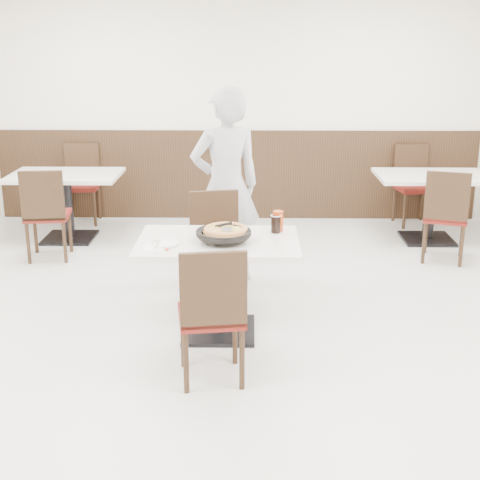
{
  "coord_description": "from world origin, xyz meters",
  "views": [
    {
      "loc": [
        0.17,
        -4.66,
        2.21
      ],
      "look_at": [
        0.1,
        -0.3,
        0.87
      ],
      "focal_mm": 50.0,
      "sensor_mm": 36.0,
      "label": 1
    }
  ],
  "objects_px": {
    "red_cup": "(278,221)",
    "bg_table_right": "(430,208)",
    "cola_glass": "(276,224)",
    "side_plate": "(165,244)",
    "diner_person": "(226,187)",
    "chair_far": "(218,251)",
    "bg_chair_right_far": "(415,186)",
    "bg_chair_left_near": "(48,213)",
    "chair_near": "(211,312)",
    "pizza_pan": "(224,237)",
    "bg_table_left": "(68,207)",
    "bg_chair_right_near": "(446,215)",
    "pizza": "(226,232)",
    "bg_chair_left_far": "(81,185)",
    "main_table": "(219,287)"
  },
  "relations": [
    {
      "from": "pizza",
      "to": "chair_far",
      "type": "bearing_deg",
      "value": 99.33
    },
    {
      "from": "bg_chair_left_near",
      "to": "chair_near",
      "type": "bearing_deg",
      "value": -60.18
    },
    {
      "from": "chair_far",
      "to": "bg_chair_right_near",
      "type": "xyz_separation_m",
      "value": [
        2.24,
        1.21,
        0.0
      ]
    },
    {
      "from": "bg_table_left",
      "to": "cola_glass",
      "type": "bearing_deg",
      "value": -45.04
    },
    {
      "from": "chair_far",
      "to": "bg_chair_left_near",
      "type": "relative_size",
      "value": 1.0
    },
    {
      "from": "main_table",
      "to": "cola_glass",
      "type": "relative_size",
      "value": 9.23
    },
    {
      "from": "pizza",
      "to": "bg_chair_left_far",
      "type": "distance_m",
      "value": 3.67
    },
    {
      "from": "bg_chair_right_near",
      "to": "bg_table_right",
      "type": "bearing_deg",
      "value": 105.26
    },
    {
      "from": "red_cup",
      "to": "bg_chair_right_far",
      "type": "height_order",
      "value": "bg_chair_right_far"
    },
    {
      "from": "cola_glass",
      "to": "bg_chair_left_near",
      "type": "distance_m",
      "value": 2.78
    },
    {
      "from": "pizza_pan",
      "to": "bg_chair_left_near",
      "type": "xyz_separation_m",
      "value": [
        -1.87,
        1.84,
        -0.32
      ]
    },
    {
      "from": "chair_far",
      "to": "bg_chair_right_far",
      "type": "distance_m",
      "value": 3.4
    },
    {
      "from": "chair_near",
      "to": "pizza_pan",
      "type": "xyz_separation_m",
      "value": [
        0.06,
        0.66,
        0.32
      ]
    },
    {
      "from": "bg_chair_left_far",
      "to": "bg_table_right",
      "type": "bearing_deg",
      "value": 167.17
    },
    {
      "from": "pizza_pan",
      "to": "bg_table_left",
      "type": "xyz_separation_m",
      "value": [
        -1.85,
        2.5,
        -0.42
      ]
    },
    {
      "from": "cola_glass",
      "to": "bg_chair_left_far",
      "type": "relative_size",
      "value": 0.14
    },
    {
      "from": "red_cup",
      "to": "bg_table_right",
      "type": "relative_size",
      "value": 0.13
    },
    {
      "from": "pizza",
      "to": "diner_person",
      "type": "xyz_separation_m",
      "value": [
        -0.04,
        1.14,
        0.09
      ]
    },
    {
      "from": "bg_table_left",
      "to": "chair_near",
      "type": "bearing_deg",
      "value": -60.51
    },
    {
      "from": "chair_far",
      "to": "diner_person",
      "type": "bearing_deg",
      "value": -106.22
    },
    {
      "from": "bg_chair_left_near",
      "to": "bg_table_right",
      "type": "relative_size",
      "value": 0.79
    },
    {
      "from": "bg_table_right",
      "to": "pizza",
      "type": "bearing_deg",
      "value": -131.46
    },
    {
      "from": "chair_near",
      "to": "pizza_pan",
      "type": "distance_m",
      "value": 0.74
    },
    {
      "from": "diner_person",
      "to": "pizza_pan",
      "type": "bearing_deg",
      "value": 69.69
    },
    {
      "from": "chair_near",
      "to": "diner_person",
      "type": "distance_m",
      "value": 1.92
    },
    {
      "from": "cola_glass",
      "to": "pizza",
      "type": "bearing_deg",
      "value": -152.84
    },
    {
      "from": "chair_far",
      "to": "cola_glass",
      "type": "bearing_deg",
      "value": 130.32
    },
    {
      "from": "chair_far",
      "to": "diner_person",
      "type": "height_order",
      "value": "diner_person"
    },
    {
      "from": "bg_chair_right_far",
      "to": "cola_glass",
      "type": "bearing_deg",
      "value": 50.14
    },
    {
      "from": "bg_table_right",
      "to": "bg_chair_right_far",
      "type": "xyz_separation_m",
      "value": [
        -0.02,
        0.66,
        0.1
      ]
    },
    {
      "from": "cola_glass",
      "to": "bg_chair_right_far",
      "type": "distance_m",
      "value": 3.43
    },
    {
      "from": "bg_table_left",
      "to": "bg_chair_right_far",
      "type": "xyz_separation_m",
      "value": [
        4.02,
        0.68,
        0.1
      ]
    },
    {
      "from": "cola_glass",
      "to": "bg_table_right",
      "type": "xyz_separation_m",
      "value": [
        1.79,
        2.26,
        -0.44
      ]
    },
    {
      "from": "chair_far",
      "to": "bg_chair_right_far",
      "type": "xyz_separation_m",
      "value": [
        2.25,
        2.55,
        0.0
      ]
    },
    {
      "from": "main_table",
      "to": "chair_far",
      "type": "relative_size",
      "value": 1.26
    },
    {
      "from": "bg_chair_left_near",
      "to": "bg_chair_right_far",
      "type": "xyz_separation_m",
      "value": [
        4.04,
        1.33,
        0.0
      ]
    },
    {
      "from": "pizza",
      "to": "bg_chair_right_near",
      "type": "xyz_separation_m",
      "value": [
        2.15,
        1.77,
        -0.34
      ]
    },
    {
      "from": "side_plate",
      "to": "diner_person",
      "type": "relative_size",
      "value": 0.11
    },
    {
      "from": "side_plate",
      "to": "diner_person",
      "type": "distance_m",
      "value": 1.35
    },
    {
      "from": "main_table",
      "to": "side_plate",
      "type": "relative_size",
      "value": 6.0
    },
    {
      "from": "side_plate",
      "to": "bg_table_left",
      "type": "xyz_separation_m",
      "value": [
        -1.42,
        2.58,
        -0.38
      ]
    },
    {
      "from": "red_cup",
      "to": "bg_chair_left_near",
      "type": "height_order",
      "value": "bg_chair_left_near"
    },
    {
      "from": "cola_glass",
      "to": "bg_chair_left_near",
      "type": "bearing_deg",
      "value": 144.97
    },
    {
      "from": "main_table",
      "to": "bg_chair_right_near",
      "type": "bearing_deg",
      "value": 38.98
    },
    {
      "from": "chair_near",
      "to": "bg_table_left",
      "type": "relative_size",
      "value": 0.79
    },
    {
      "from": "chair_far",
      "to": "side_plate",
      "type": "bearing_deg",
      "value": 52.42
    },
    {
      "from": "bg_chair_right_far",
      "to": "bg_chair_left_near",
      "type": "bearing_deg",
      "value": 9.74
    },
    {
      "from": "chair_far",
      "to": "cola_glass",
      "type": "relative_size",
      "value": 7.31
    },
    {
      "from": "red_cup",
      "to": "bg_chair_left_far",
      "type": "distance_m",
      "value": 3.71
    },
    {
      "from": "cola_glass",
      "to": "bg_table_left",
      "type": "xyz_separation_m",
      "value": [
        -2.24,
        2.24,
        -0.44
      ]
    }
  ]
}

